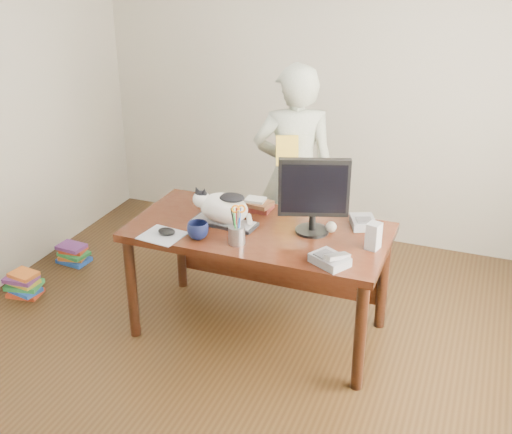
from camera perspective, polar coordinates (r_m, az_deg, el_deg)
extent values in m
plane|color=black|center=(3.91, -3.01, -14.63)|extent=(4.50, 4.50, 0.00)
plane|color=beige|center=(5.28, 6.83, 12.19)|extent=(4.00, 0.00, 4.00)
cube|color=black|center=(3.98, 0.26, -1.36)|extent=(1.60, 0.80, 0.05)
cylinder|color=black|center=(4.19, -10.99, -6.24)|extent=(0.07, 0.07, 0.70)
cylinder|color=black|center=(3.72, 9.22, -10.52)|extent=(0.07, 0.07, 0.70)
cylinder|color=black|center=(4.71, -6.71, -2.34)|extent=(0.07, 0.07, 0.70)
cylinder|color=black|center=(4.28, 11.23, -5.55)|extent=(0.07, 0.07, 0.70)
cube|color=black|center=(4.43, 1.92, -3.24)|extent=(1.45, 0.03, 0.50)
cube|color=black|center=(4.03, -2.83, -0.51)|extent=(0.42, 0.18, 0.02)
cube|color=#A8A8AD|center=(4.02, -2.84, -0.35)|extent=(0.39, 0.15, 0.00)
ellipsoid|color=white|center=(3.99, -2.86, 0.78)|extent=(0.32, 0.21, 0.19)
ellipsoid|color=white|center=(4.02, -4.85, 1.58)|extent=(0.12, 0.12, 0.11)
ellipsoid|color=black|center=(4.01, -4.87, 2.04)|extent=(0.08, 0.08, 0.04)
cone|color=black|center=(4.00, -5.27, 2.38)|extent=(0.06, 0.05, 0.07)
cone|color=black|center=(3.98, -4.63, 2.26)|extent=(0.06, 0.05, 0.07)
ellipsoid|color=black|center=(3.93, -2.17, 1.75)|extent=(0.17, 0.14, 0.04)
cylinder|color=white|center=(3.99, -0.60, -0.20)|extent=(0.09, 0.13, 0.04)
cylinder|color=black|center=(3.94, 5.00, -1.20)|extent=(0.26, 0.26, 0.02)
cylinder|color=black|center=(3.92, 5.03, -0.47)|extent=(0.05, 0.05, 0.09)
cube|color=black|center=(3.81, 5.17, 2.62)|extent=(0.42, 0.18, 0.36)
cube|color=black|center=(3.78, 5.18, 2.48)|extent=(0.37, 0.13, 0.30)
cylinder|color=#9A999F|center=(3.77, -1.72, -1.61)|extent=(0.13, 0.13, 0.11)
cylinder|color=black|center=(3.74, -2.05, -0.26)|extent=(0.02, 0.05, 0.16)
cylinder|color=#0C38A9|center=(3.72, -1.48, -0.40)|extent=(0.02, 0.04, 0.16)
cylinder|color=#A41727|center=(3.74, -1.75, -0.20)|extent=(0.03, 0.04, 0.16)
cylinder|color=#1A852C|center=(3.71, -1.90, -0.43)|extent=(0.03, 0.03, 0.16)
cylinder|color=#B3B3B8|center=(3.72, -1.61, -0.20)|extent=(0.03, 0.03, 0.12)
cylinder|color=#B3B3B8|center=(3.72, -1.47, -0.20)|extent=(0.01, 0.03, 0.12)
torus|color=orange|center=(3.69, -1.82, 0.72)|extent=(0.05, 0.04, 0.05)
torus|color=orange|center=(3.69, -1.31, 0.73)|extent=(0.05, 0.04, 0.05)
cube|color=#A5AAB1|center=(3.92, -8.32, -1.64)|extent=(0.27, 0.25, 0.01)
ellipsoid|color=black|center=(3.92, -7.94, -1.28)|extent=(0.12, 0.08, 0.04)
imported|color=black|center=(3.85, -5.19, -1.19)|extent=(0.18, 0.18, 0.10)
cube|color=slate|center=(3.58, 6.57, -3.82)|extent=(0.25, 0.23, 0.05)
cube|color=#444346|center=(3.58, 6.08, -3.28)|extent=(0.12, 0.13, 0.01)
cube|color=#B3B3B8|center=(3.54, 7.24, -3.49)|extent=(0.13, 0.17, 0.06)
cube|color=#A8A8AB|center=(3.76, 10.41, -1.68)|extent=(0.09, 0.10, 0.16)
sphere|color=beige|center=(3.94, 6.69, -0.89)|extent=(0.07, 0.07, 0.07)
cube|color=#4C1814|center=(4.24, 0.07, 0.90)|extent=(0.20, 0.15, 0.03)
cube|color=#57341D|center=(4.22, 0.15, 1.22)|extent=(0.20, 0.16, 0.03)
cube|color=white|center=(4.22, -0.04, 1.55)|extent=(0.13, 0.10, 0.02)
cube|color=slate|center=(4.05, 9.48, -0.47)|extent=(0.20, 0.23, 0.05)
cube|color=#444346|center=(4.01, 9.58, -0.27)|extent=(0.12, 0.12, 0.01)
imported|color=silver|center=(4.67, 3.39, 3.77)|extent=(0.70, 0.59, 1.63)
cube|color=gold|center=(4.43, 2.78, 5.91)|extent=(0.18, 0.14, 0.21)
cube|color=#B13519|center=(5.01, -19.81, -6.36)|extent=(0.25, 0.19, 0.03)
cube|color=#1C49A9|center=(4.98, -19.80, -6.12)|extent=(0.23, 0.18, 0.03)
cube|color=#28863A|center=(4.99, -19.92, -5.69)|extent=(0.27, 0.22, 0.03)
cube|color=gold|center=(4.96, -19.91, -5.45)|extent=(0.21, 0.16, 0.03)
cube|color=#622F76|center=(4.95, -20.15, -5.15)|extent=(0.23, 0.17, 0.03)
cube|color=#CC6522|center=(4.93, -19.96, -4.82)|extent=(0.21, 0.17, 0.03)
cube|color=#1C49A9|center=(5.35, -15.86, -3.70)|extent=(0.25, 0.19, 0.03)
cube|color=#CC6522|center=(5.35, -15.93, -3.35)|extent=(0.22, 0.19, 0.03)
cube|color=#28863A|center=(5.32, -15.88, -3.15)|extent=(0.24, 0.19, 0.03)
cube|color=#B13519|center=(5.32, -15.92, -2.79)|extent=(0.21, 0.16, 0.03)
cube|color=#622F76|center=(5.30, -16.10, -2.55)|extent=(0.22, 0.17, 0.03)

